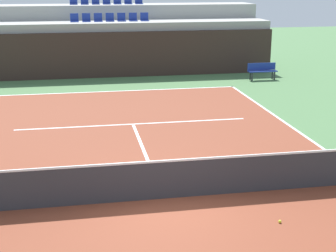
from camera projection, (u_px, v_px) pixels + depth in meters
The scene contains 13 objects.
ground_plane at pixel (163, 199), 11.91m from camera, with size 80.00×80.00×0.00m, color #477042.
court_surface at pixel (163, 199), 11.91m from camera, with size 11.00×24.00×0.01m, color brown.
baseline_far at pixel (119, 91), 23.18m from camera, with size 11.00×0.10×0.00m, color white.
service_line_far at pixel (133, 124), 17.94m from camera, with size 8.26×0.10×0.00m, color white.
centre_service_line at pixel (145, 154), 14.92m from camera, with size 0.10×6.40×0.00m, color white.
back_wall at pixel (113, 55), 26.21m from camera, with size 17.34×0.30×2.35m, color #33231E.
stands_tier_lower at pixel (111, 47), 27.42m from camera, with size 17.34×2.40×2.78m, color #9E9E99.
stands_tier_upper at pixel (108, 35), 29.57m from camera, with size 17.34×2.40×3.56m, color #9E9E99.
seating_row_lower at pixel (110, 19), 27.08m from camera, with size 4.22×0.44×0.44m.
seating_row_upper at pixel (107, 2), 29.12m from camera, with size 4.22×0.44×0.44m.
tennis_net at pixel (163, 179), 11.76m from camera, with size 11.08×0.08×1.07m.
player_bench at pixel (262, 70), 25.69m from camera, with size 1.50×0.40×0.85m.
tennis_ball_0 at pixel (280, 221), 10.71m from camera, with size 0.07×0.07×0.07m, color #CCE033.
Camera 1 is at (-1.85, -10.77, 5.05)m, focal length 53.58 mm.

